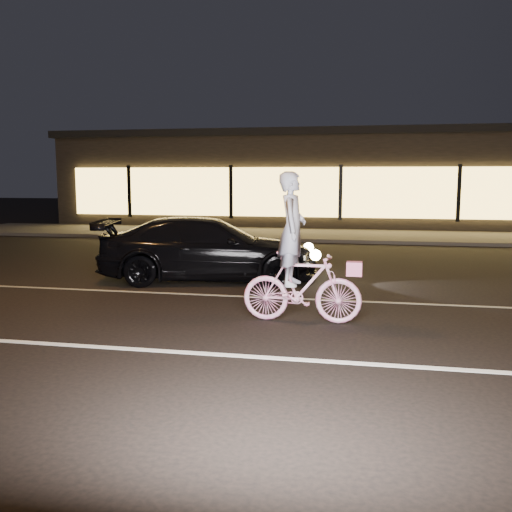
# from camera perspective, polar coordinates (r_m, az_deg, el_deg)

# --- Properties ---
(ground) EXTENTS (90.00, 90.00, 0.00)m
(ground) POSITION_cam_1_polar(r_m,az_deg,el_deg) (8.63, 3.00, -7.10)
(ground) COLOR black
(ground) RESTS_ON ground
(lane_stripe_near) EXTENTS (60.00, 0.12, 0.01)m
(lane_stripe_near) POSITION_cam_1_polar(r_m,az_deg,el_deg) (7.21, 1.22, -10.13)
(lane_stripe_near) COLOR silver
(lane_stripe_near) RESTS_ON ground
(lane_stripe_far) EXTENTS (60.00, 0.10, 0.01)m
(lane_stripe_far) POSITION_cam_1_polar(r_m,az_deg,el_deg) (10.56, 4.59, -4.29)
(lane_stripe_far) COLOR gray
(lane_stripe_far) RESTS_ON ground
(sidewalk) EXTENTS (30.00, 4.00, 0.12)m
(sidewalk) POSITION_cam_1_polar(r_m,az_deg,el_deg) (21.39, 8.11, 2.05)
(sidewalk) COLOR #383533
(sidewalk) RESTS_ON ground
(storefront) EXTENTS (25.40, 8.42, 4.20)m
(storefront) POSITION_cam_1_polar(r_m,az_deg,el_deg) (27.24, 8.94, 7.69)
(storefront) COLOR black
(storefront) RESTS_ON ground
(cyclist) EXTENTS (1.84, 0.63, 2.32)m
(cyclist) POSITION_cam_1_polar(r_m,az_deg,el_deg) (8.77, 4.35, -1.36)
(cyclist) COLOR #E83E90
(cyclist) RESTS_ON ground
(sedan) EXTENTS (5.01, 2.90, 1.36)m
(sedan) POSITION_cam_1_polar(r_m,az_deg,el_deg) (12.39, -4.75, 0.71)
(sedan) COLOR black
(sedan) RESTS_ON ground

